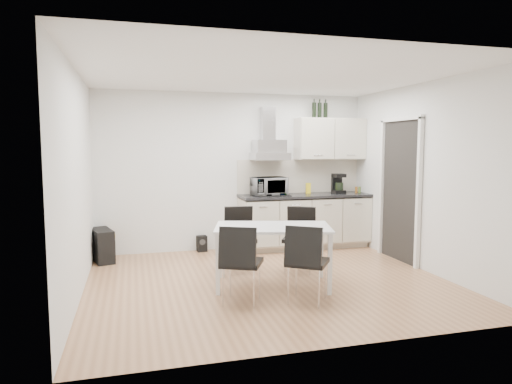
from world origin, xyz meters
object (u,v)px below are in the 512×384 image
at_px(kitchenette, 306,199).
at_px(dining_table, 273,233).
at_px(chair_far_left, 240,240).
at_px(guitar_amp, 103,245).
at_px(floor_speaker, 202,244).
at_px(chair_near_right, 307,263).
at_px(chair_far_right, 299,240).
at_px(chair_near_left, 242,264).

xyz_separation_m(kitchenette, dining_table, (-1.18, -1.92, -0.16)).
bearing_deg(chair_far_left, dining_table, 112.87).
relative_size(guitar_amp, floor_speaker, 2.41).
relative_size(kitchenette, chair_near_right, 2.86).
bearing_deg(chair_far_left, chair_near_right, 112.80).
distance_m(chair_far_left, guitar_amp, 2.16).
bearing_deg(floor_speaker, chair_far_left, -80.63).
xyz_separation_m(chair_far_right, chair_near_right, (-0.36, -1.20, 0.00)).
height_order(chair_far_right, chair_near_left, same).
height_order(chair_near_left, guitar_amp, chair_near_left).
distance_m(chair_near_right, floor_speaker, 2.86).
xyz_separation_m(dining_table, chair_near_left, (-0.51, -0.50, -0.23)).
distance_m(kitchenette, floor_speaker, 1.90).
bearing_deg(kitchenette, floor_speaker, 174.62).
bearing_deg(floor_speaker, kitchenette, -10.68).
xyz_separation_m(kitchenette, chair_near_left, (-1.70, -2.41, -0.39)).
xyz_separation_m(dining_table, floor_speaker, (-0.57, 2.08, -0.54)).
distance_m(chair_near_right, guitar_amp, 3.40).
height_order(dining_table, guitar_amp, dining_table).
relative_size(chair_far_right, chair_near_left, 1.00).
xyz_separation_m(chair_far_left, chair_near_left, (-0.28, -1.27, 0.00)).
relative_size(dining_table, guitar_amp, 2.48).
height_order(chair_far_left, guitar_amp, chair_far_left).
bearing_deg(guitar_amp, dining_table, -56.18).
bearing_deg(chair_far_right, floor_speaker, -24.88).
bearing_deg(guitar_amp, floor_speaker, -5.94).
bearing_deg(floor_speaker, dining_table, -79.92).
bearing_deg(chair_near_left, floor_speaker, 117.21).
xyz_separation_m(dining_table, chair_far_left, (-0.23, 0.77, -0.23)).
relative_size(kitchenette, guitar_amp, 4.01).
height_order(chair_near_right, guitar_amp, chair_near_right).
bearing_deg(chair_near_right, chair_near_left, -158.07).
bearing_deg(chair_near_left, guitar_amp, 150.30).
relative_size(chair_far_left, chair_far_right, 1.00).
bearing_deg(chair_near_left, chair_far_right, 70.07).
xyz_separation_m(chair_far_left, chair_far_right, (0.78, -0.24, 0.00)).
height_order(kitchenette, chair_far_left, kitchenette).
relative_size(dining_table, chair_near_left, 1.77).
xyz_separation_m(kitchenette, guitar_amp, (-3.29, -0.08, -0.59)).
distance_m(dining_table, chair_near_left, 0.75).
bearing_deg(chair_near_right, floor_speaker, 140.65).
distance_m(chair_near_left, guitar_amp, 2.83).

